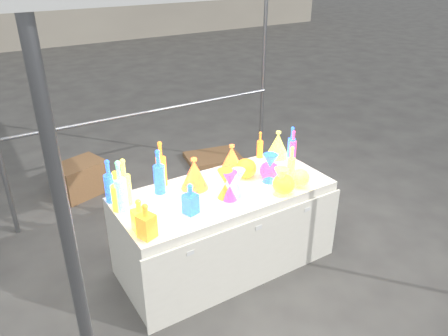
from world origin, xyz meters
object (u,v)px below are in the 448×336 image
display_table (225,228)px  cardboard_box_closed (81,178)px  bottle_0 (116,191)px  decanter_0 (139,215)px  hourglass_0 (225,184)px  globe_0 (284,185)px  lampshade_0 (194,173)px

display_table → cardboard_box_closed: 2.09m
bottle_0 → decanter_0: bearing=-83.7°
bottle_0 → decanter_0: size_ratio=1.31×
display_table → bottle_0: bearing=168.8°
cardboard_box_closed → bottle_0: 1.93m
hourglass_0 → display_table: bearing=59.6°
cardboard_box_closed → bottle_0: bearing=-111.0°
globe_0 → bottle_0: bearing=159.3°
display_table → lampshade_0: size_ratio=6.81×
decanter_0 → lampshade_0: (0.62, 0.35, 0.01)m
display_table → globe_0: 0.66m
cardboard_box_closed → hourglass_0: hourglass_0 is taller
cardboard_box_closed → decanter_0: (-0.09, -2.13, 0.68)m
lampshade_0 → hourglass_0: bearing=-88.6°
display_table → cardboard_box_closed: bearing=110.4°
cardboard_box_closed → lampshade_0: (0.54, -1.78, 0.69)m
lampshade_0 → globe_0: bearing=-63.1°
decanter_0 → hourglass_0: bearing=6.4°
bottle_0 → lampshade_0: 0.66m
display_table → lampshade_0: (-0.19, 0.17, 0.51)m
cardboard_box_closed → display_table: bearing=-86.6°
globe_0 → cardboard_box_closed: bearing=116.2°
display_table → bottle_0: 1.02m
globe_0 → decanter_0: bearing=174.3°
bottle_0 → decanter_0: 0.35m
cardboard_box_closed → globe_0: bearing=-80.8°
bottle_0 → hourglass_0: (0.79, -0.27, -0.04)m
hourglass_0 → globe_0: hourglass_0 is taller
globe_0 → display_table: bearing=142.1°
bottle_0 → globe_0: (1.23, -0.46, -0.09)m
decanter_0 → globe_0: (1.19, -0.12, -0.05)m
cardboard_box_closed → decanter_0: size_ratio=2.08×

